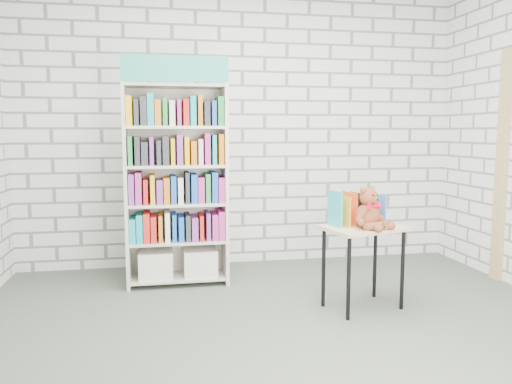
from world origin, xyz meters
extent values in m
plane|color=#464F42|center=(0.00, 0.00, 0.00)|extent=(4.50, 4.50, 0.00)
cube|color=silver|center=(0.00, 2.00, 1.40)|extent=(4.50, 0.02, 2.80)
cube|color=silver|center=(0.00, -2.00, 1.40)|extent=(4.50, 0.02, 2.80)
cube|color=beige|center=(-1.13, 1.35, 0.89)|extent=(0.03, 0.35, 1.78)
cube|color=beige|center=(-0.27, 1.35, 0.89)|extent=(0.03, 0.35, 1.78)
cube|color=beige|center=(-0.70, 1.51, 0.89)|extent=(0.89, 0.02, 1.78)
cube|color=teal|center=(-0.70, 1.19, 1.89)|extent=(0.89, 0.02, 0.22)
cube|color=beige|center=(-0.70, 1.35, 0.06)|extent=(0.83, 0.33, 0.02)
cube|color=beige|center=(-0.70, 1.35, 0.40)|extent=(0.83, 0.33, 0.02)
cube|color=beige|center=(-0.70, 1.35, 0.73)|extent=(0.83, 0.33, 0.02)
cube|color=beige|center=(-0.70, 1.35, 1.07)|extent=(0.83, 0.33, 0.02)
cube|color=beige|center=(-0.70, 1.35, 1.40)|extent=(0.83, 0.33, 0.02)
cube|color=beige|center=(-0.70, 1.35, 1.76)|extent=(0.83, 0.33, 0.02)
cube|color=silver|center=(-0.89, 1.35, 0.19)|extent=(0.30, 0.29, 0.24)
cube|color=silver|center=(-0.50, 1.35, 0.19)|extent=(0.30, 0.29, 0.24)
cube|color=#BF338C|center=(-0.70, 1.34, 0.53)|extent=(0.83, 0.29, 0.24)
cube|color=#19A5B2|center=(-0.70, 1.34, 0.86)|extent=(0.83, 0.29, 0.24)
cube|color=white|center=(-0.70, 1.34, 1.20)|extent=(0.83, 0.29, 0.24)
cube|color=purple|center=(-0.70, 1.34, 1.53)|extent=(0.83, 0.29, 0.24)
cube|color=tan|center=(0.69, 0.45, 0.63)|extent=(0.69, 0.56, 0.03)
cylinder|color=black|center=(0.49, 0.23, 0.31)|extent=(0.03, 0.03, 0.62)
cylinder|color=black|center=(0.41, 0.54, 0.31)|extent=(0.03, 0.03, 0.62)
cylinder|color=black|center=(0.98, 0.36, 0.31)|extent=(0.03, 0.03, 0.62)
cylinder|color=black|center=(0.89, 0.68, 0.31)|extent=(0.03, 0.03, 0.62)
cylinder|color=black|center=(0.50, 0.24, 0.64)|extent=(0.04, 0.04, 0.01)
cylinder|color=black|center=(0.97, 0.37, 0.64)|extent=(0.04, 0.04, 0.01)
cube|color=teal|center=(0.47, 0.49, 0.77)|extent=(0.06, 0.18, 0.25)
cube|color=gold|center=(0.54, 0.51, 0.77)|extent=(0.06, 0.18, 0.25)
cube|color=#E65019|center=(0.60, 0.53, 0.77)|extent=(0.06, 0.18, 0.25)
cube|color=black|center=(0.67, 0.55, 0.77)|extent=(0.06, 0.18, 0.25)
cube|color=white|center=(0.73, 0.56, 0.77)|extent=(0.06, 0.18, 0.25)
cube|color=red|center=(0.80, 0.58, 0.77)|extent=(0.06, 0.18, 0.25)
cube|color=#3570CA|center=(0.86, 0.60, 0.77)|extent=(0.06, 0.18, 0.25)
ellipsoid|color=maroon|center=(0.69, 0.37, 0.74)|extent=(0.19, 0.16, 0.19)
sphere|color=maroon|center=(0.69, 0.37, 0.88)|extent=(0.13, 0.13, 0.13)
sphere|color=maroon|center=(0.64, 0.36, 0.94)|extent=(0.05, 0.05, 0.05)
sphere|color=maroon|center=(0.73, 0.41, 0.94)|extent=(0.05, 0.05, 0.05)
sphere|color=maroon|center=(0.72, 0.32, 0.86)|extent=(0.05, 0.05, 0.05)
sphere|color=black|center=(0.70, 0.31, 0.90)|extent=(0.02, 0.02, 0.02)
sphere|color=black|center=(0.74, 0.33, 0.90)|extent=(0.02, 0.02, 0.02)
sphere|color=black|center=(0.73, 0.30, 0.87)|extent=(0.02, 0.02, 0.02)
cylinder|color=maroon|center=(0.62, 0.31, 0.77)|extent=(0.11, 0.06, 0.13)
cylinder|color=maroon|center=(0.78, 0.41, 0.77)|extent=(0.09, 0.11, 0.13)
sphere|color=maroon|center=(0.60, 0.29, 0.71)|extent=(0.05, 0.05, 0.05)
sphere|color=maroon|center=(0.81, 0.41, 0.71)|extent=(0.05, 0.05, 0.05)
cylinder|color=maroon|center=(0.69, 0.27, 0.68)|extent=(0.14, 0.14, 0.08)
cylinder|color=maroon|center=(0.78, 0.32, 0.68)|extent=(0.08, 0.15, 0.08)
sphere|color=maroon|center=(0.70, 0.20, 0.68)|extent=(0.06, 0.06, 0.06)
sphere|color=maroon|center=(0.83, 0.28, 0.68)|extent=(0.06, 0.06, 0.06)
cone|color=red|center=(0.69, 0.31, 0.82)|extent=(0.07, 0.07, 0.05)
cone|color=red|center=(0.74, 0.34, 0.82)|extent=(0.07, 0.07, 0.05)
sphere|color=red|center=(0.72, 0.32, 0.82)|extent=(0.03, 0.03, 0.03)
cube|color=tan|center=(2.23, 0.95, 1.05)|extent=(0.05, 0.12, 2.10)
camera|label=1|loc=(-0.81, -3.09, 1.36)|focal=35.00mm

